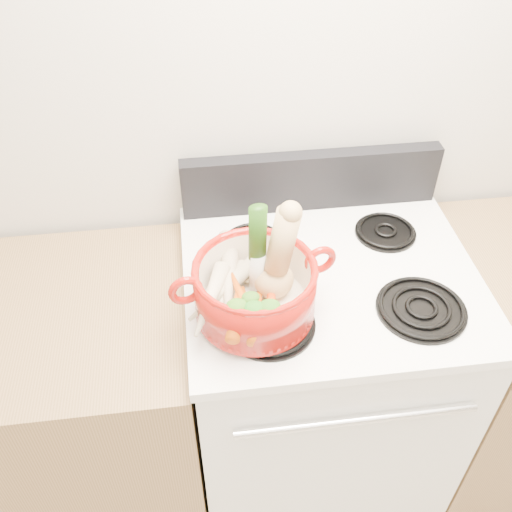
{
  "coord_description": "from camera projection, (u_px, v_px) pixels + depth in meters",
  "views": [
    {
      "loc": [
        -0.34,
        0.34,
        2.0
      ],
      "look_at": [
        -0.22,
        1.26,
        1.16
      ],
      "focal_mm": 40.0,
      "sensor_mm": 36.0,
      "label": 1
    }
  ],
  "objects": [
    {
      "name": "parsnip_0",
      "position": [
        227.0,
        294.0,
        1.36
      ],
      "size": [
        0.14,
        0.19,
        0.05
      ],
      "primitive_type": "cone",
      "rotation": [
        1.66,
        0.0,
        -0.55
      ],
      "color": "beige",
      "rests_on": "dutch_oven"
    },
    {
      "name": "parsnip_1",
      "position": [
        223.0,
        289.0,
        1.35
      ],
      "size": [
        0.2,
        0.18,
        0.07
      ],
      "primitive_type": "cone",
      "rotation": [
        1.66,
        0.0,
        -0.88
      ],
      "color": "beige",
      "rests_on": "dutch_oven"
    },
    {
      "name": "parsnip_3",
      "position": [
        210.0,
        299.0,
        1.32
      ],
      "size": [
        0.12,
        0.2,
        0.06
      ],
      "primitive_type": "cone",
      "rotation": [
        1.66,
        0.0,
        -0.4
      ],
      "color": "beige",
      "rests_on": "dutch_oven"
    },
    {
      "name": "carrot_1",
      "position": [
        248.0,
        315.0,
        1.31
      ],
      "size": [
        0.04,
        0.17,
        0.05
      ],
      "primitive_type": "cone",
      "rotation": [
        1.66,
        0.0,
        0.05
      ],
      "color": "#BE5A09",
      "rests_on": "dutch_oven"
    },
    {
      "name": "leek",
      "position": [
        257.0,
        250.0,
        1.3
      ],
      "size": [
        0.05,
        0.06,
        0.27
      ],
      "primitive_type": "cylinder",
      "rotation": [
        0.04,
        0.0,
        0.14
      ],
      "color": "beige",
      "rests_on": "dutch_oven"
    },
    {
      "name": "pot_handle_right",
      "position": [
        320.0,
        260.0,
        1.35
      ],
      "size": [
        0.08,
        0.03,
        0.08
      ],
      "primitive_type": "torus",
      "rotation": [
        1.57,
        0.0,
        0.19
      ],
      "color": "#98110A",
      "rests_on": "dutch_oven"
    },
    {
      "name": "stove_body",
      "position": [
        318.0,
        382.0,
        1.84
      ],
      "size": [
        0.76,
        0.65,
        0.92
      ],
      "primitive_type": "cube",
      "color": "silver",
      "rests_on": "floor"
    },
    {
      "name": "cooktop",
      "position": [
        331.0,
        277.0,
        1.52
      ],
      "size": [
        0.78,
        0.67,
        0.03
      ],
      "primitive_type": "cube",
      "color": "white",
      "rests_on": "stove_body"
    },
    {
      "name": "parsnip_4",
      "position": [
        228.0,
        267.0,
        1.39
      ],
      "size": [
        0.05,
        0.22,
        0.06
      ],
      "primitive_type": "cone",
      "rotation": [
        1.66,
        0.0,
        -0.05
      ],
      "color": "beige",
      "rests_on": "dutch_oven"
    },
    {
      "name": "parsnip_2",
      "position": [
        229.0,
        285.0,
        1.35
      ],
      "size": [
        0.07,
        0.22,
        0.07
      ],
      "primitive_type": "cone",
      "rotation": [
        1.66,
        0.0,
        -0.13
      ],
      "color": "beige",
      "rests_on": "dutch_oven"
    },
    {
      "name": "carrot_2",
      "position": [
        271.0,
        302.0,
        1.33
      ],
      "size": [
        0.07,
        0.2,
        0.05
      ],
      "primitive_type": "cone",
      "rotation": [
        1.66,
        0.0,
        -0.17
      ],
      "color": "#DF400B",
      "rests_on": "dutch_oven"
    },
    {
      "name": "ginger",
      "position": [
        253.0,
        273.0,
        1.41
      ],
      "size": [
        0.09,
        0.08,
        0.04
      ],
      "primitive_type": "ellipsoid",
      "rotation": [
        0.0,
        0.0,
        0.32
      ],
      "color": "tan",
      "rests_on": "dutch_oven"
    },
    {
      "name": "control_backsplash",
      "position": [
        311.0,
        181.0,
        1.67
      ],
      "size": [
        0.76,
        0.05,
        0.18
      ],
      "primitive_type": "cube",
      "color": "black",
      "rests_on": "cooktop"
    },
    {
      "name": "burner_front_left",
      "position": [
        269.0,
        323.0,
        1.37
      ],
      "size": [
        0.22,
        0.22,
        0.02
      ],
      "primitive_type": "cylinder",
      "color": "black",
      "rests_on": "cooktop"
    },
    {
      "name": "burner_front_right",
      "position": [
        421.0,
        308.0,
        1.41
      ],
      "size": [
        0.22,
        0.22,
        0.02
      ],
      "primitive_type": "cylinder",
      "color": "black",
      "rests_on": "cooktop"
    },
    {
      "name": "dutch_oven",
      "position": [
        255.0,
        289.0,
        1.34
      ],
      "size": [
        0.34,
        0.34,
        0.14
      ],
      "primitive_type": "cylinder",
      "rotation": [
        0.0,
        0.0,
        0.19
      ],
      "color": "#98110A",
      "rests_on": "burner_front_left"
    },
    {
      "name": "burner_back_right",
      "position": [
        386.0,
        231.0,
        1.63
      ],
      "size": [
        0.17,
        0.17,
        0.02
      ],
      "primitive_type": "cylinder",
      "color": "black",
      "rests_on": "cooktop"
    },
    {
      "name": "squash",
      "position": [
        275.0,
        255.0,
        1.31
      ],
      "size": [
        0.17,
        0.15,
        0.26
      ],
      "primitive_type": null,
      "rotation": [
        0.0,
        0.19,
        0.35
      ],
      "color": "tan",
      "rests_on": "dutch_oven"
    },
    {
      "name": "oven_handle",
      "position": [
        357.0,
        420.0,
        1.38
      ],
      "size": [
        0.6,
        0.02,
        0.02
      ],
      "primitive_type": "cylinder",
      "rotation": [
        0.0,
        1.57,
        0.0
      ],
      "color": "silver",
      "rests_on": "stove_body"
    },
    {
      "name": "carrot_0",
      "position": [
        257.0,
        310.0,
        1.32
      ],
      "size": [
        0.07,
        0.16,
        0.05
      ],
      "primitive_type": "cone",
      "rotation": [
        1.66,
        0.0,
        -0.25
      ],
      "color": "#D15A0A",
      "rests_on": "dutch_oven"
    },
    {
      "name": "burner_back_left",
      "position": [
        254.0,
        242.0,
        1.59
      ],
      "size": [
        0.17,
        0.17,
        0.02
      ],
      "primitive_type": "cylinder",
      "color": "black",
      "rests_on": "cooktop"
    },
    {
      "name": "carrot_3",
      "position": [
        236.0,
        313.0,
        1.29
      ],
      "size": [
        0.06,
        0.16,
        0.05
      ],
      "primitive_type": "cone",
      "rotation": [
        1.66,
        0.0,
        -0.19
      ],
      "color": "#CF4D0A",
      "rests_on": "dutch_oven"
    },
    {
      "name": "wall_back",
      "position": [
        313.0,
        90.0,
        1.53
      ],
      "size": [
        3.5,
        0.02,
        2.6
      ],
      "primitive_type": "cube",
      "color": "beige",
      "rests_on": "floor"
    },
    {
      "name": "pot_handle_left",
      "position": [
        186.0,
        290.0,
        1.27
      ],
      "size": [
        0.08,
        0.03,
        0.08
      ],
      "primitive_type": "torus",
      "rotation": [
        1.57,
        0.0,
        0.19
      ],
      "color": "#98110A",
      "rests_on": "dutch_oven"
    },
    {
      "name": "carrot_4",
      "position": [
        240.0,
        295.0,
        1.32
      ],
      "size": [
        0.06,
        0.16,
        0.04
      ],
      "primitive_type": "cone",
      "rotation": [
        1.66,
        0.0,
        0.2
      ],
      "color": "#CD4D0A",
      "rests_on": "dutch_oven"
    }
  ]
}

